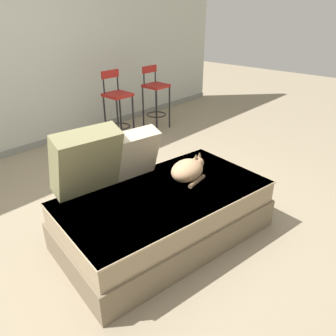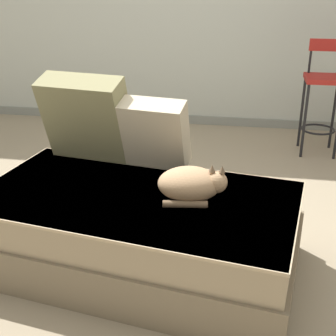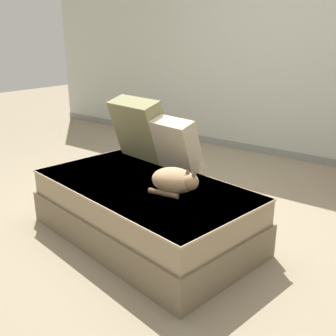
# 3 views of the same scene
# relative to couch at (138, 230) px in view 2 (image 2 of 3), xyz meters

# --- Properties ---
(ground_plane) EXTENTS (16.00, 16.00, 0.00)m
(ground_plane) POSITION_rel_couch_xyz_m (0.00, 0.40, -0.22)
(ground_plane) COLOR gray
(ground_plane) RESTS_ON ground
(wall_baseboard_trim) EXTENTS (8.00, 0.02, 0.09)m
(wall_baseboard_trim) POSITION_rel_couch_xyz_m (0.00, 2.60, -0.18)
(wall_baseboard_trim) COLOR gray
(wall_baseboard_trim) RESTS_ON ground
(couch) EXTENTS (1.80, 1.18, 0.43)m
(couch) POSITION_rel_couch_xyz_m (0.00, 0.00, 0.00)
(couch) COLOR #766750
(couch) RESTS_ON ground
(throw_pillow_corner) EXTENTS (0.55, 0.40, 0.53)m
(throw_pillow_corner) POSITION_rel_couch_xyz_m (-0.40, 0.43, 0.48)
(throw_pillow_corner) COLOR #847F56
(throw_pillow_corner) RESTS_ON couch
(throw_pillow_middle) EXTENTS (0.44, 0.32, 0.43)m
(throw_pillow_middle) POSITION_rel_couch_xyz_m (0.02, 0.36, 0.43)
(throw_pillow_middle) COLOR beige
(throw_pillow_middle) RESTS_ON couch
(cat) EXTENTS (0.37, 0.28, 0.20)m
(cat) POSITION_rel_couch_xyz_m (0.29, -0.00, 0.30)
(cat) COLOR tan
(cat) RESTS_ON couch
(bar_stool_near_window) EXTENTS (0.32, 0.32, 0.97)m
(bar_stool_near_window) POSITION_rel_couch_xyz_m (1.18, 1.96, 0.32)
(bar_stool_near_window) COLOR black
(bar_stool_near_window) RESTS_ON ground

